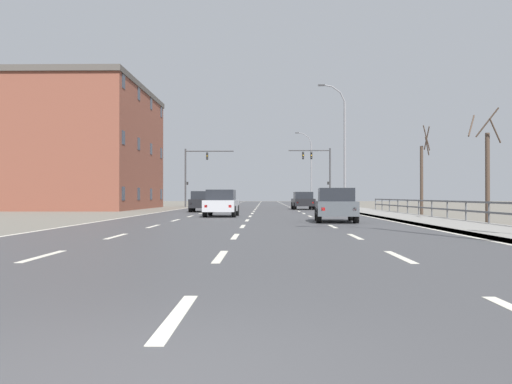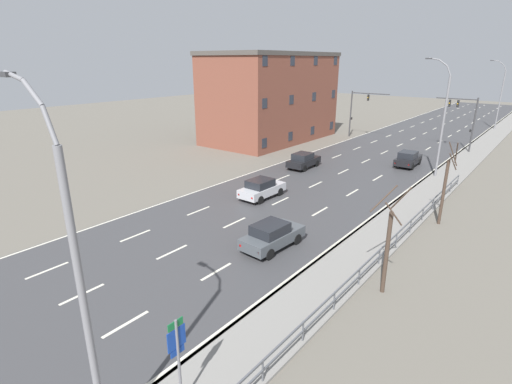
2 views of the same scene
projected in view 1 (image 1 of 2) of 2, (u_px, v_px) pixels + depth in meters
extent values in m
cube|color=#666056|center=(256.00, 210.00, 51.48)|extent=(160.00, 160.00, 0.12)
cube|color=#3D3D3F|center=(258.00, 206.00, 63.47)|extent=(14.00, 120.00, 0.02)
cube|color=beige|center=(43.00, 256.00, 10.94)|extent=(0.16, 2.20, 0.01)
cube|color=beige|center=(116.00, 236.00, 16.34)|extent=(0.16, 2.20, 0.01)
cube|color=beige|center=(153.00, 226.00, 21.74)|extent=(0.16, 2.20, 0.01)
cube|color=beige|center=(176.00, 220.00, 27.14)|extent=(0.16, 2.20, 0.01)
cube|color=beige|center=(190.00, 216.00, 32.54)|extent=(0.16, 2.20, 0.01)
cube|color=beige|center=(201.00, 213.00, 37.94)|extent=(0.16, 2.20, 0.01)
cube|color=beige|center=(209.00, 211.00, 43.34)|extent=(0.16, 2.20, 0.01)
cube|color=beige|center=(215.00, 210.00, 48.73)|extent=(0.16, 2.20, 0.01)
cube|color=beige|center=(220.00, 208.00, 54.13)|extent=(0.16, 2.20, 0.01)
cube|color=beige|center=(224.00, 207.00, 59.53)|extent=(0.16, 2.20, 0.01)
cube|color=beige|center=(228.00, 206.00, 64.93)|extent=(0.16, 2.20, 0.01)
cube|color=beige|center=(231.00, 205.00, 70.33)|extent=(0.16, 2.20, 0.01)
cube|color=beige|center=(233.00, 205.00, 75.73)|extent=(0.16, 2.20, 0.01)
cube|color=beige|center=(235.00, 204.00, 81.13)|extent=(0.16, 2.20, 0.01)
cube|color=beige|center=(237.00, 204.00, 86.53)|extent=(0.16, 2.20, 0.01)
cube|color=beige|center=(239.00, 203.00, 91.93)|extent=(0.16, 2.20, 0.01)
cube|color=beige|center=(240.00, 203.00, 97.33)|extent=(0.16, 2.20, 0.01)
cube|color=beige|center=(242.00, 202.00, 102.73)|extent=(0.16, 2.20, 0.01)
cube|color=beige|center=(243.00, 202.00, 108.12)|extent=(0.16, 2.20, 0.01)
cube|color=beige|center=(244.00, 202.00, 113.52)|extent=(0.16, 2.20, 0.01)
cube|color=beige|center=(245.00, 202.00, 118.92)|extent=(0.16, 2.20, 0.01)
cube|color=beige|center=(176.00, 316.00, 5.48)|extent=(0.16, 2.20, 0.01)
cube|color=beige|center=(220.00, 257.00, 10.88)|extent=(0.16, 2.20, 0.01)
cube|color=beige|center=(235.00, 236.00, 16.28)|extent=(0.16, 2.20, 0.01)
cube|color=beige|center=(243.00, 226.00, 21.68)|extent=(0.16, 2.20, 0.01)
cube|color=beige|center=(247.00, 220.00, 27.08)|extent=(0.16, 2.20, 0.01)
cube|color=beige|center=(250.00, 216.00, 32.48)|extent=(0.16, 2.20, 0.01)
cube|color=beige|center=(252.00, 213.00, 37.88)|extent=(0.16, 2.20, 0.01)
cube|color=beige|center=(254.00, 211.00, 43.28)|extent=(0.16, 2.20, 0.01)
cube|color=beige|center=(255.00, 210.00, 48.68)|extent=(0.16, 2.20, 0.01)
cube|color=beige|center=(256.00, 208.00, 54.08)|extent=(0.16, 2.20, 0.01)
cube|color=beige|center=(257.00, 207.00, 59.47)|extent=(0.16, 2.20, 0.01)
cube|color=beige|center=(258.00, 206.00, 64.87)|extent=(0.16, 2.20, 0.01)
cube|color=beige|center=(258.00, 205.00, 70.27)|extent=(0.16, 2.20, 0.01)
cube|color=beige|center=(259.00, 205.00, 75.67)|extent=(0.16, 2.20, 0.01)
cube|color=beige|center=(259.00, 204.00, 81.07)|extent=(0.16, 2.20, 0.01)
cube|color=beige|center=(260.00, 204.00, 86.47)|extent=(0.16, 2.20, 0.01)
cube|color=beige|center=(260.00, 203.00, 91.87)|extent=(0.16, 2.20, 0.01)
cube|color=beige|center=(260.00, 203.00, 97.27)|extent=(0.16, 2.20, 0.01)
cube|color=beige|center=(260.00, 202.00, 102.67)|extent=(0.16, 2.20, 0.01)
cube|color=beige|center=(261.00, 202.00, 108.07)|extent=(0.16, 2.20, 0.01)
cube|color=beige|center=(261.00, 202.00, 113.47)|extent=(0.16, 2.20, 0.01)
cube|color=beige|center=(261.00, 202.00, 118.87)|extent=(0.16, 2.20, 0.01)
cube|color=beige|center=(400.00, 257.00, 10.82)|extent=(0.16, 2.20, 0.01)
cube|color=beige|center=(355.00, 237.00, 16.22)|extent=(0.16, 2.20, 0.01)
cube|color=beige|center=(333.00, 226.00, 21.62)|extent=(0.16, 2.20, 0.01)
cube|color=beige|center=(319.00, 220.00, 27.02)|extent=(0.16, 2.20, 0.01)
cube|color=beige|center=(310.00, 216.00, 32.42)|extent=(0.16, 2.20, 0.01)
cube|color=beige|center=(304.00, 213.00, 37.82)|extent=(0.16, 2.20, 0.01)
cube|color=beige|center=(299.00, 211.00, 43.22)|extent=(0.16, 2.20, 0.01)
cube|color=beige|center=(295.00, 210.00, 48.62)|extent=(0.16, 2.20, 0.01)
cube|color=beige|center=(292.00, 208.00, 54.02)|extent=(0.16, 2.20, 0.01)
cube|color=beige|center=(290.00, 207.00, 59.42)|extent=(0.16, 2.20, 0.01)
cube|color=beige|center=(288.00, 206.00, 64.82)|extent=(0.16, 2.20, 0.01)
cube|color=beige|center=(286.00, 205.00, 70.22)|extent=(0.16, 2.20, 0.01)
cube|color=beige|center=(284.00, 205.00, 75.61)|extent=(0.16, 2.20, 0.01)
cube|color=beige|center=(283.00, 204.00, 81.01)|extent=(0.16, 2.20, 0.01)
cube|color=beige|center=(282.00, 204.00, 86.41)|extent=(0.16, 2.20, 0.01)
cube|color=beige|center=(281.00, 203.00, 91.81)|extent=(0.16, 2.20, 0.01)
cube|color=beige|center=(280.00, 203.00, 97.21)|extent=(0.16, 2.20, 0.01)
cube|color=beige|center=(279.00, 202.00, 102.61)|extent=(0.16, 2.20, 0.01)
cube|color=beige|center=(279.00, 202.00, 108.01)|extent=(0.16, 2.20, 0.01)
cube|color=beige|center=(278.00, 202.00, 113.41)|extent=(0.16, 2.20, 0.01)
cube|color=beige|center=(277.00, 202.00, 118.81)|extent=(0.16, 2.20, 0.01)
cube|color=beige|center=(318.00, 206.00, 63.36)|extent=(0.16, 120.00, 0.01)
cube|color=beige|center=(198.00, 206.00, 63.59)|extent=(0.16, 120.00, 0.01)
cube|color=gray|center=(332.00, 206.00, 63.33)|extent=(3.00, 120.00, 0.12)
cube|color=slate|center=(320.00, 206.00, 63.36)|extent=(0.16, 120.00, 0.12)
cube|color=#515459|center=(447.00, 201.00, 27.37)|extent=(0.06, 35.63, 0.08)
cube|color=#515459|center=(447.00, 209.00, 27.36)|extent=(0.06, 35.63, 0.08)
cylinder|color=#515459|center=(489.00, 214.00, 22.27)|extent=(0.07, 0.07, 1.00)
cylinder|color=#515459|center=(466.00, 212.00, 24.82)|extent=(0.07, 0.07, 1.00)
cylinder|color=#515459|center=(447.00, 210.00, 27.36)|extent=(0.07, 0.07, 1.00)
cylinder|color=#515459|center=(432.00, 209.00, 29.91)|extent=(0.07, 0.07, 1.00)
cylinder|color=#515459|center=(419.00, 208.00, 32.45)|extent=(0.07, 0.07, 1.00)
cylinder|color=#515459|center=(408.00, 207.00, 34.99)|extent=(0.07, 0.07, 1.00)
cylinder|color=#515459|center=(398.00, 206.00, 37.54)|extent=(0.07, 0.07, 1.00)
cylinder|color=#515459|center=(389.00, 206.00, 40.08)|extent=(0.07, 0.07, 1.00)
cylinder|color=#515459|center=(382.00, 205.00, 42.63)|extent=(0.07, 0.07, 1.00)
cylinder|color=#515459|center=(375.00, 205.00, 45.17)|extent=(0.07, 0.07, 1.00)
cylinder|color=slate|center=(345.00, 156.00, 46.82)|extent=(0.20, 0.20, 9.15)
cylinder|color=slate|center=(343.00, 97.00, 46.86)|extent=(0.47, 0.11, 0.85)
cylinder|color=slate|center=(336.00, 89.00, 46.87)|extent=(0.79, 0.11, 0.60)
cylinder|color=slate|center=(327.00, 86.00, 46.89)|extent=(0.89, 0.11, 0.26)
cube|color=#333335|center=(321.00, 85.00, 46.89)|extent=(0.56, 0.24, 0.12)
cylinder|color=slate|center=(311.00, 174.00, 80.85)|extent=(0.20, 0.20, 8.91)
cylinder|color=slate|center=(310.00, 140.00, 80.89)|extent=(0.49, 0.11, 0.89)
cylinder|color=slate|center=(306.00, 136.00, 80.91)|extent=(0.82, 0.11, 0.62)
cylinder|color=slate|center=(300.00, 133.00, 80.92)|extent=(0.94, 0.11, 0.27)
cube|color=#333335|center=(297.00, 133.00, 80.93)|extent=(0.56, 0.24, 0.12)
cylinder|color=#38383A|center=(330.00, 178.00, 60.09)|extent=(0.18, 0.18, 6.39)
cylinder|color=#38383A|center=(309.00, 150.00, 60.15)|extent=(4.49, 0.12, 0.12)
cube|color=black|center=(311.00, 156.00, 60.15)|extent=(0.20, 0.28, 0.80)
sphere|color=#2D2D2D|center=(311.00, 153.00, 60.00)|extent=(0.14, 0.14, 0.14)
sphere|color=#F2AD19|center=(311.00, 155.00, 60.00)|extent=(0.14, 0.14, 0.14)
sphere|color=#2D2D2D|center=(311.00, 158.00, 59.99)|extent=(0.14, 0.14, 0.14)
cube|color=black|center=(303.00, 156.00, 60.16)|extent=(0.20, 0.28, 0.80)
sphere|color=#2D2D2D|center=(303.00, 153.00, 60.01)|extent=(0.14, 0.14, 0.14)
sphere|color=#F2AD19|center=(303.00, 155.00, 60.01)|extent=(0.14, 0.14, 0.14)
sphere|color=#2D2D2D|center=(303.00, 158.00, 60.01)|extent=(0.14, 0.14, 0.14)
cube|color=black|center=(328.00, 183.00, 60.04)|extent=(0.18, 0.12, 0.32)
cylinder|color=#38383A|center=(185.00, 178.00, 61.16)|extent=(0.18, 0.18, 6.40)
cylinder|color=#38383A|center=(210.00, 151.00, 61.14)|extent=(5.31, 0.12, 0.12)
cube|color=black|center=(207.00, 156.00, 61.14)|extent=(0.20, 0.28, 0.80)
sphere|color=#2D2D2D|center=(207.00, 154.00, 60.99)|extent=(0.14, 0.14, 0.14)
sphere|color=#F2AD19|center=(207.00, 156.00, 60.99)|extent=(0.14, 0.14, 0.14)
sphere|color=#2D2D2D|center=(207.00, 158.00, 60.99)|extent=(0.14, 0.14, 0.14)
cube|color=black|center=(187.00, 183.00, 61.11)|extent=(0.18, 0.12, 0.32)
cube|color=#B7B7BC|center=(222.00, 206.00, 32.32)|extent=(1.84, 4.13, 0.64)
cube|color=black|center=(221.00, 195.00, 32.07)|extent=(1.60, 2.03, 0.60)
cube|color=slate|center=(223.00, 195.00, 33.02)|extent=(1.41, 0.11, 0.51)
cylinder|color=black|center=(237.00, 211.00, 33.56)|extent=(0.23, 0.66, 0.66)
cylinder|color=black|center=(210.00, 211.00, 33.62)|extent=(0.23, 0.66, 0.66)
cylinder|color=black|center=(234.00, 212.00, 31.02)|extent=(0.23, 0.66, 0.66)
cylinder|color=black|center=(205.00, 212.00, 31.08)|extent=(0.23, 0.66, 0.66)
cube|color=red|center=(206.00, 206.00, 30.31)|extent=(0.16, 0.04, 0.14)
cube|color=red|center=(230.00, 206.00, 30.27)|extent=(0.16, 0.04, 0.14)
cube|color=black|center=(303.00, 202.00, 49.33)|extent=(1.90, 4.16, 0.64)
cube|color=black|center=(303.00, 195.00, 49.09)|extent=(1.63, 2.05, 0.60)
cube|color=slate|center=(302.00, 196.00, 50.04)|extent=(1.41, 0.13, 0.51)
cylinder|color=black|center=(310.00, 206.00, 50.62)|extent=(0.24, 0.67, 0.66)
cylinder|color=black|center=(293.00, 206.00, 50.58)|extent=(0.24, 0.67, 0.66)
cylinder|color=black|center=(314.00, 206.00, 48.07)|extent=(0.24, 0.67, 0.66)
cylinder|color=black|center=(295.00, 206.00, 48.04)|extent=(0.24, 0.67, 0.66)
cube|color=red|center=(298.00, 203.00, 47.29)|extent=(0.16, 0.05, 0.14)
cube|color=red|center=(313.00, 203.00, 47.31)|extent=(0.16, 0.05, 0.14)
cube|color=#474C51|center=(336.00, 208.00, 25.70)|extent=(2.00, 4.20, 0.64)
cube|color=black|center=(336.00, 195.00, 25.45)|extent=(1.68, 2.09, 0.60)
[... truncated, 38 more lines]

